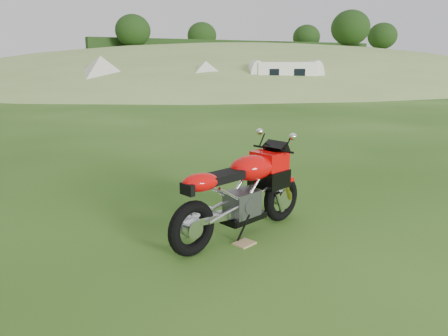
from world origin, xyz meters
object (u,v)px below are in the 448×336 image
plywood_board (244,243)px  tent_right (206,77)px  caravan (285,79)px  sport_motorcycle (241,187)px  tent_mid (102,75)px

plywood_board → tent_right: (9.13, 19.91, 1.13)m
caravan → tent_right: bearing=177.6°
sport_motorcycle → plywood_board: (-0.09, -0.25, -0.62)m
tent_mid → caravan: 11.02m
tent_right → caravan: size_ratio=0.60×
plywood_board → tent_mid: (3.61, 22.85, 1.23)m
sport_motorcycle → caravan: bearing=36.7°
plywood_board → caravan: (13.45, 17.90, 1.02)m
sport_motorcycle → tent_right: 21.65m
plywood_board → caravan: size_ratio=0.05×
tent_right → caravan: 4.77m
plywood_board → caravan: caravan is taller
tent_mid → tent_right: tent_mid is taller
plywood_board → tent_mid: tent_mid is taller
sport_motorcycle → caravan: (13.36, 17.65, 0.40)m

